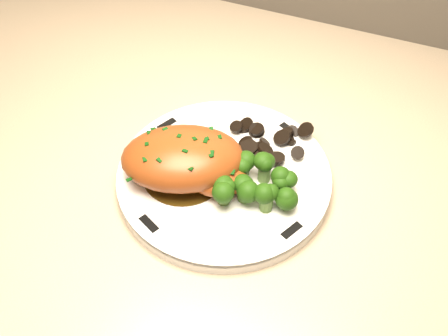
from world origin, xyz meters
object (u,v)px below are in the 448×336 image
at_px(broccoli_florets, 259,184).
at_px(chicken_breast, 187,161).
at_px(plate, 224,178).
at_px(counter, 111,260).

bearing_deg(broccoli_florets, chicken_breast, -177.98).
distance_m(plate, broccoli_florets, 0.06).
xyz_separation_m(counter, plate, (0.27, -0.07, 0.44)).
distance_m(plate, chicken_breast, 0.06).
xyz_separation_m(plate, broccoli_florets, (0.05, -0.02, 0.03)).
bearing_deg(broccoli_florets, counter, 165.42).
distance_m(chicken_breast, broccoli_florets, 0.09).
bearing_deg(plate, counter, 166.16).
relative_size(chicken_breast, broccoli_florets, 1.90).
height_order(plate, broccoli_florets, broccoli_florets).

